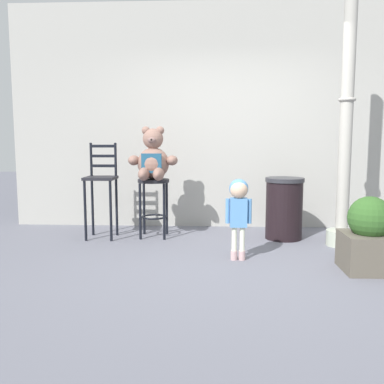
# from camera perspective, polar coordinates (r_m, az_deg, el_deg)

# --- Properties ---
(ground_plane) EXTENTS (24.00, 24.00, 0.00)m
(ground_plane) POSITION_cam_1_polar(r_m,az_deg,el_deg) (4.20, 5.38, -9.90)
(ground_plane) COLOR slate
(building_wall) EXTENTS (6.03, 0.30, 3.08)m
(building_wall) POSITION_cam_1_polar(r_m,az_deg,el_deg) (6.06, 4.71, 10.04)
(building_wall) COLOR #A8A69E
(building_wall) RESTS_ON ground_plane
(bar_stool_with_teddy) EXTENTS (0.39, 0.39, 0.74)m
(bar_stool_with_teddy) POSITION_cam_1_polar(r_m,az_deg,el_deg) (5.32, -5.20, -0.49)
(bar_stool_with_teddy) COLOR black
(bar_stool_with_teddy) RESTS_ON ground_plane
(teddy_bear) EXTENTS (0.61, 0.55, 0.65)m
(teddy_bear) POSITION_cam_1_polar(r_m,az_deg,el_deg) (5.24, -5.30, 4.35)
(teddy_bear) COLOR #896659
(teddy_bear) RESTS_ON bar_stool_with_teddy
(child_walking) EXTENTS (0.26, 0.21, 0.83)m
(child_walking) POSITION_cam_1_polar(r_m,az_deg,el_deg) (4.29, 6.33, -1.28)
(child_walking) COLOR #C59F9E
(child_walking) RESTS_ON ground_plane
(trash_bin) EXTENTS (0.47, 0.47, 0.76)m
(trash_bin) POSITION_cam_1_polar(r_m,az_deg,el_deg) (5.34, 12.34, -2.14)
(trash_bin) COLOR black
(trash_bin) RESTS_ON ground_plane
(lamppost) EXTENTS (0.34, 0.34, 2.89)m
(lamppost) POSITION_cam_1_polar(r_m,az_deg,el_deg) (5.11, 19.99, 5.80)
(lamppost) COLOR #AAB29F
(lamppost) RESTS_ON ground_plane
(bar_chair_empty) EXTENTS (0.37, 0.37, 1.19)m
(bar_chair_empty) POSITION_cam_1_polar(r_m,az_deg,el_deg) (5.36, -12.16, 1.02)
(bar_chair_empty) COLOR black
(bar_chair_empty) RESTS_ON ground_plane
(planter_with_shrub) EXTENTS (0.47, 0.47, 0.71)m
(planter_with_shrub) POSITION_cam_1_polar(r_m,az_deg,el_deg) (4.28, 22.80, -5.61)
(planter_with_shrub) COLOR #595247
(planter_with_shrub) RESTS_ON ground_plane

